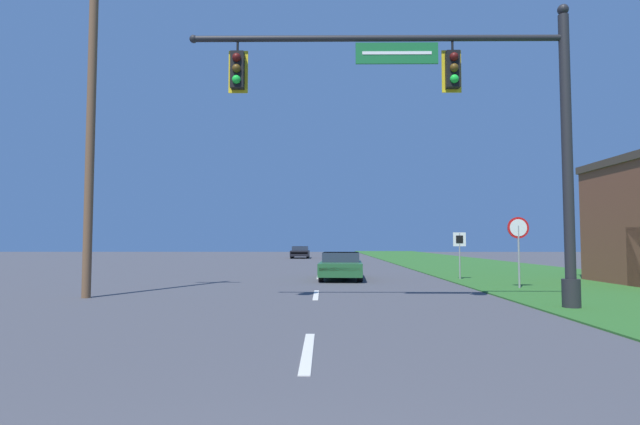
# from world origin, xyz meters

# --- Properties ---
(grass_verge_right) EXTENTS (10.00, 110.00, 0.04)m
(grass_verge_right) POSITION_xyz_m (10.50, 30.00, 0.02)
(grass_verge_right) COLOR #2D6626
(grass_verge_right) RESTS_ON ground
(road_center_line) EXTENTS (0.16, 34.80, 0.01)m
(road_center_line) POSITION_xyz_m (0.00, 22.00, 0.01)
(road_center_line) COLOR silver
(road_center_line) RESTS_ON ground
(signal_mast) EXTENTS (9.84, 0.47, 7.73)m
(signal_mast) POSITION_xyz_m (4.00, 10.84, 4.73)
(signal_mast) COLOR #232326
(signal_mast) RESTS_ON grass_verge_right
(car_ahead) EXTENTS (2.05, 4.65, 1.19)m
(car_ahead) POSITION_xyz_m (1.01, 20.66, 0.60)
(car_ahead) COLOR black
(car_ahead) RESTS_ON ground
(far_car) EXTENTS (1.82, 4.25, 1.19)m
(far_car) POSITION_xyz_m (-2.17, 48.98, 0.60)
(far_car) COLOR black
(far_car) RESTS_ON ground
(stop_sign) EXTENTS (0.76, 0.07, 2.50)m
(stop_sign) POSITION_xyz_m (7.14, 16.04, 1.86)
(stop_sign) COLOR gray
(stop_sign) RESTS_ON grass_verge_right
(route_sign_post) EXTENTS (0.55, 0.06, 2.03)m
(route_sign_post) POSITION_xyz_m (6.16, 20.13, 1.53)
(route_sign_post) COLOR gray
(route_sign_post) RESTS_ON grass_verge_right
(utility_pole_near) EXTENTS (1.80, 0.26, 10.54)m
(utility_pole_near) POSITION_xyz_m (-6.83, 13.20, 5.43)
(utility_pole_near) COLOR brown
(utility_pole_near) RESTS_ON ground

